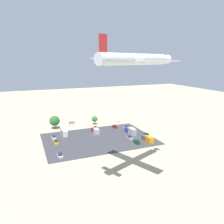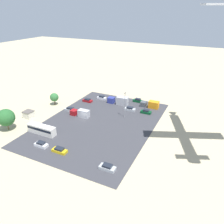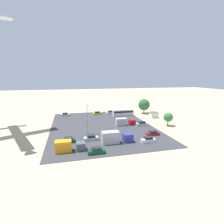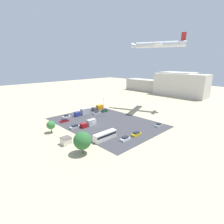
% 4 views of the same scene
% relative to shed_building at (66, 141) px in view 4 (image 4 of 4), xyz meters
% --- Properties ---
extents(ground_plane, '(400.00, 400.00, 0.00)m').
position_rel_shed_building_xyz_m(ground_plane, '(-7.98, 19.71, -1.33)').
color(ground_plane, tan).
extents(parking_lot_surface, '(54.12, 38.25, 0.08)m').
position_rel_shed_building_xyz_m(parking_lot_surface, '(-7.98, 26.61, -1.29)').
color(parking_lot_surface, '#38383D').
rests_on(parking_lot_surface, ground).
extents(shed_building, '(3.38, 3.51, 2.65)m').
position_rel_shed_building_xyz_m(shed_building, '(0.00, 0.00, 0.00)').
color(shed_building, silver).
rests_on(shed_building, ground).
extents(bus, '(2.49, 10.25, 3.02)m').
position_rel_shed_building_xyz_m(bus, '(7.09, 12.90, 0.37)').
color(bus, silver).
rests_on(bus, ground).
extents(parked_car_0, '(1.91, 4.58, 1.47)m').
position_rel_shed_building_xyz_m(parked_car_0, '(13.00, 24.77, -0.64)').
color(parked_car_0, gold).
rests_on(parked_car_0, ground).
extents(parked_car_1, '(1.98, 4.22, 1.46)m').
position_rel_shed_building_xyz_m(parked_car_1, '(-22.98, 12.15, -0.65)').
color(parked_car_1, maroon).
rests_on(parked_car_1, ground).
extents(parked_car_2, '(1.87, 4.73, 1.61)m').
position_rel_shed_building_xyz_m(parked_car_2, '(-11.48, 11.02, -0.58)').
color(parked_car_2, '#ADB2B7').
rests_on(parked_car_2, ground).
extents(parked_car_3, '(1.70, 4.20, 1.64)m').
position_rel_shed_building_xyz_m(parked_car_3, '(-28.43, 16.42, -0.57)').
color(parked_car_3, silver).
rests_on(parked_car_3, ground).
extents(parked_car_4, '(1.95, 4.35, 1.47)m').
position_rel_shed_building_xyz_m(parked_car_4, '(13.67, 40.69, -0.64)').
color(parked_car_4, '#ADB2B7').
rests_on(parked_car_4, ground).
extents(parked_car_5, '(1.74, 4.35, 1.66)m').
position_rel_shed_building_xyz_m(parked_car_5, '(-32.47, 32.58, -0.56)').
color(parked_car_5, '#0C4723').
rests_on(parked_car_5, ground).
extents(parked_car_6, '(1.89, 4.16, 1.55)m').
position_rel_shed_building_xyz_m(parked_car_6, '(13.04, 17.91, -0.61)').
color(parked_car_6, silver).
rests_on(parked_car_6, ground).
extents(parked_car_7, '(1.89, 4.17, 1.61)m').
position_rel_shed_building_xyz_m(parked_car_7, '(-22.90, 39.39, -0.58)').
color(parked_car_7, '#0C4723').
rests_on(parked_car_7, ground).
extents(parked_car_8, '(1.91, 4.44, 1.57)m').
position_rel_shed_building_xyz_m(parked_car_8, '(-22.60, 32.64, -0.60)').
color(parked_car_8, '#ADB2B7').
rests_on(parked_car_8, ground).
extents(parked_truck_0, '(2.56, 7.63, 2.95)m').
position_rel_shed_building_xyz_m(parked_truck_0, '(-29.19, 39.42, 0.10)').
color(parked_truck_0, '#4C5156').
rests_on(parked_truck_0, ground).
extents(parked_truck_1, '(2.35, 7.85, 2.89)m').
position_rel_shed_building_xyz_m(parked_truck_1, '(-9.38, 17.61, 0.07)').
color(parked_truck_1, maroon).
rests_on(parked_truck_1, ground).
extents(parked_truck_2, '(2.57, 9.17, 3.54)m').
position_rel_shed_building_xyz_m(parked_truck_2, '(-26.60, 26.03, 0.36)').
color(parked_truck_2, navy).
rests_on(parked_truck_2, ground).
extents(tree_near_shed, '(5.90, 5.90, 7.56)m').
position_rel_shed_building_xyz_m(tree_near_shed, '(9.99, 0.48, 3.28)').
color(tree_near_shed, brown).
rests_on(tree_near_shed, ground).
extents(tree_apron_mid, '(3.63, 3.63, 5.28)m').
position_rel_shed_building_xyz_m(tree_apron_mid, '(-14.12, 1.10, 2.11)').
color(tree_apron_mid, brown).
rests_on(tree_apron_mid, ground).
extents(light_pole_lot_centre, '(0.90, 0.28, 9.91)m').
position_rel_shed_building_xyz_m(light_pole_lot_centre, '(-16.22, 32.95, 4.14)').
color(light_pole_lot_centre, gray).
rests_on(light_pole_lot_centre, ground).
extents(horizon_terminal_block, '(28.80, 19.92, 20.53)m').
position_rel_shed_building_xyz_m(horizon_terminal_block, '(-21.26, 128.32, 8.93)').
color(horizon_terminal_block, beige).
rests_on(horizon_terminal_block, ground).
extents(horizon_parking_garage, '(52.29, 14.95, 11.81)m').
position_rel_shed_building_xyz_m(horizon_parking_garage, '(-48.84, 125.46, 4.57)').
color(horizon_parking_garage, '#ADA89E').
rests_on(horizon_parking_garage, ground).
extents(horizon_office_block, '(45.26, 16.27, 19.62)m').
position_rel_shed_building_xyz_m(horizon_office_block, '(-15.43, 122.45, 8.47)').
color(horizon_office_block, beige).
rests_on(horizon_office_block, ground).
extents(airplane, '(30.51, 25.55, 7.64)m').
position_rel_shed_building_xyz_m(airplane, '(-6.64, 67.87, 37.88)').
color(airplane, silver).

